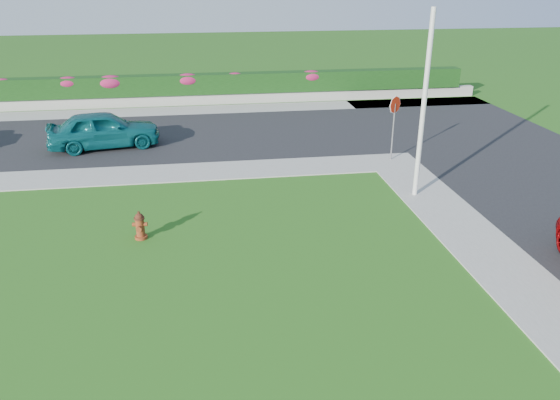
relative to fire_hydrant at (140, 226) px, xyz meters
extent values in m
plane|color=black|center=(2.41, -3.62, -0.40)|extent=(120.00, 120.00, 0.00)
cube|color=black|center=(-2.59, 10.38, -0.38)|extent=(26.00, 8.00, 0.04)
cube|color=gray|center=(-3.59, 5.38, -0.38)|extent=(24.00, 2.00, 0.04)
cube|color=gray|center=(9.41, 5.38, -0.38)|extent=(2.00, 2.00, 0.04)
cube|color=gray|center=(1.41, 15.38, -0.38)|extent=(34.00, 2.00, 0.04)
cube|color=gray|center=(1.41, 16.88, -0.10)|extent=(34.00, 0.40, 0.60)
cube|color=black|center=(1.41, 16.98, 0.75)|extent=(32.00, 0.90, 1.10)
cylinder|color=#57280D|center=(0.00, 0.01, -0.36)|extent=(0.36, 0.36, 0.08)
cylinder|color=#57280D|center=(0.00, 0.01, -0.04)|extent=(0.24, 0.24, 0.55)
cylinder|color=black|center=(0.00, 0.01, 0.24)|extent=(0.30, 0.30, 0.05)
sphere|color=black|center=(0.00, 0.01, 0.27)|extent=(0.24, 0.24, 0.24)
cylinder|color=black|center=(0.00, 0.01, 0.40)|extent=(0.07, 0.07, 0.07)
cylinder|color=#57280D|center=(-0.16, 0.02, 0.05)|extent=(0.11, 0.12, 0.12)
cylinder|color=#57280D|center=(0.16, -0.01, 0.05)|extent=(0.11, 0.12, 0.12)
cylinder|color=#57280D|center=(-0.01, -0.15, -0.02)|extent=(0.17, 0.14, 0.16)
imported|color=#0B5459|center=(-2.23, 9.06, 0.43)|extent=(4.88, 2.65, 1.58)
cylinder|color=silver|center=(8.97, 1.95, 2.65)|extent=(0.16, 0.16, 6.10)
cylinder|color=slate|center=(9.41, 5.68, 0.76)|extent=(0.06, 0.06, 2.32)
cylinder|color=red|center=(9.41, 5.68, 1.87)|extent=(0.56, 0.42, 0.67)
cylinder|color=white|center=(9.41, 5.68, 1.87)|extent=(0.59, 0.43, 0.72)
ellipsoid|color=#AE1D62|center=(-8.55, 16.88, 1.09)|extent=(1.05, 0.67, 0.52)
ellipsoid|color=#AE1D62|center=(-5.15, 16.88, 1.04)|extent=(1.30, 0.83, 0.65)
ellipsoid|color=#AE1D62|center=(-2.90, 16.88, 1.00)|extent=(1.53, 0.98, 0.76)
ellipsoid|color=#AE1D62|center=(1.30, 16.88, 1.02)|extent=(1.41, 0.91, 0.71)
ellipsoid|color=#AE1D62|center=(3.96, 16.88, 1.09)|extent=(1.08, 0.69, 0.54)
ellipsoid|color=#AE1D62|center=(8.38, 16.88, 1.04)|extent=(1.34, 0.86, 0.67)
camera|label=1|loc=(1.87, -14.41, 6.70)|focal=35.00mm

